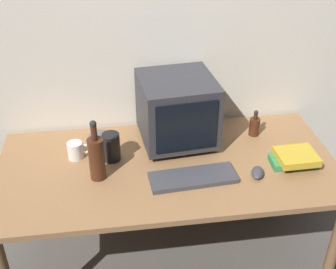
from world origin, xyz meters
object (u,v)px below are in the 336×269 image
(bottle_short, at_px, (254,126))
(book_stack, at_px, (295,159))
(bottle_tall, at_px, (97,157))
(cd_spindle, at_px, (100,139))
(crt_monitor, at_px, (177,110))
(keyboard, at_px, (193,178))
(computer_mouse, at_px, (257,173))
(metal_canister, at_px, (111,147))
(mug, at_px, (76,150))

(bottle_short, height_order, book_stack, bottle_short)
(bottle_tall, height_order, bottle_short, bottle_tall)
(cd_spindle, bearing_deg, crt_monitor, -5.62)
(bottle_short, bearing_deg, book_stack, -68.85)
(keyboard, bearing_deg, computer_mouse, -6.45)
(bottle_tall, bearing_deg, metal_canister, 63.64)
(cd_spindle, distance_m, metal_canister, 0.18)
(crt_monitor, bearing_deg, cd_spindle, 174.38)
(bottle_short, bearing_deg, cd_spindle, 177.26)
(crt_monitor, distance_m, keyboard, 0.40)
(book_stack, relative_size, metal_canister, 1.58)
(crt_monitor, xyz_separation_m, metal_canister, (-0.36, -0.13, -0.12))
(computer_mouse, height_order, cd_spindle, cd_spindle)
(crt_monitor, bearing_deg, bottle_short, 0.02)
(metal_canister, bearing_deg, cd_spindle, 109.74)
(bottle_tall, distance_m, book_stack, 0.99)
(keyboard, bearing_deg, bottle_tall, 165.57)
(keyboard, xyz_separation_m, computer_mouse, (0.32, -0.01, 0.01))
(computer_mouse, xyz_separation_m, book_stack, (0.21, 0.06, 0.02))
(bottle_short, bearing_deg, metal_canister, -171.02)
(metal_canister, bearing_deg, bottle_short, 8.98)
(computer_mouse, relative_size, cd_spindle, 0.83)
(bottle_tall, xyz_separation_m, metal_canister, (0.07, 0.14, -0.05))
(mug, bearing_deg, crt_monitor, 9.05)
(bottle_short, bearing_deg, computer_mouse, -104.75)
(crt_monitor, relative_size, metal_canister, 2.79)
(metal_canister, bearing_deg, mug, 167.77)
(keyboard, bearing_deg, bottle_short, 36.31)
(computer_mouse, relative_size, mug, 0.83)
(crt_monitor, xyz_separation_m, bottle_tall, (-0.43, -0.27, -0.07))
(bottle_tall, bearing_deg, book_stack, -2.03)
(crt_monitor, height_order, mug, crt_monitor)
(metal_canister, bearing_deg, bottle_tall, -116.36)
(keyboard, distance_m, cd_spindle, 0.59)
(keyboard, height_order, bottle_short, bottle_short)
(crt_monitor, distance_m, cd_spindle, 0.45)
(book_stack, height_order, cd_spindle, book_stack)
(bottle_tall, height_order, cd_spindle, bottle_tall)
(crt_monitor, relative_size, bottle_short, 2.69)
(book_stack, bearing_deg, keyboard, -174.86)
(bottle_short, relative_size, mug, 1.29)
(computer_mouse, relative_size, metal_canister, 0.67)
(mug, height_order, metal_canister, metal_canister)
(mug, bearing_deg, bottle_short, 5.03)
(cd_spindle, bearing_deg, bottle_short, -2.74)
(book_stack, bearing_deg, bottle_tall, 177.97)
(keyboard, bearing_deg, book_stack, 1.08)
(bottle_tall, distance_m, metal_canister, 0.17)
(crt_monitor, distance_m, computer_mouse, 0.53)
(book_stack, xyz_separation_m, metal_canister, (-0.91, 0.18, 0.04))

